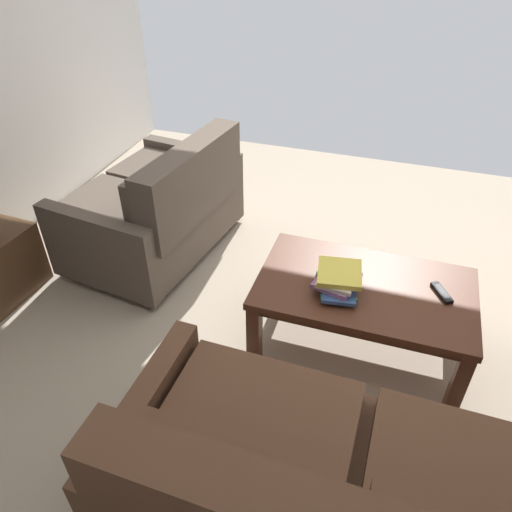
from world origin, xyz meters
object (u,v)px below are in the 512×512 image
loveseat_near (159,207)px  coffee_table (364,295)px  book_stack (338,280)px  tv_remote (442,293)px

loveseat_near → coffee_table: loveseat_near is taller
coffee_table → book_stack: size_ratio=3.69×
loveseat_near → tv_remote: bearing=166.0°
loveseat_near → book_stack: bearing=156.3°
coffee_table → tv_remote: bearing=-172.1°
coffee_table → loveseat_near: bearing=-19.2°
coffee_table → book_stack: (0.14, 0.07, 0.13)m
tv_remote → book_stack: bearing=13.7°
coffee_table → tv_remote: size_ratio=7.02×
loveseat_near → book_stack: size_ratio=4.32×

